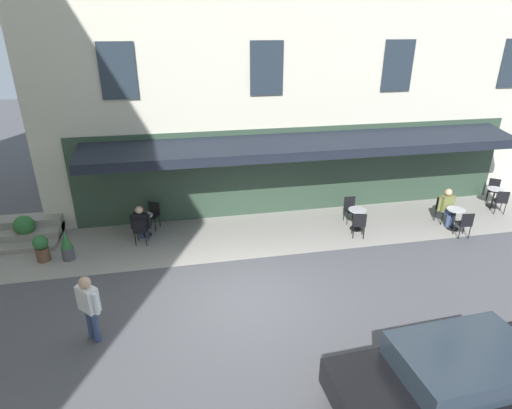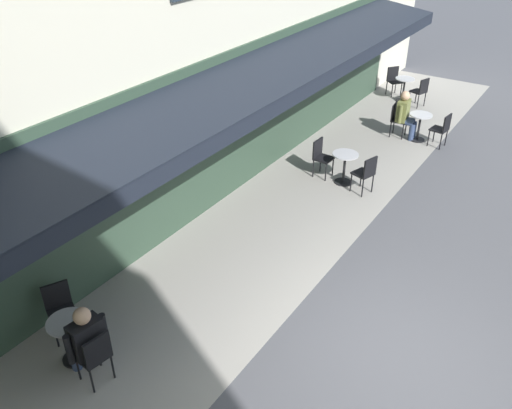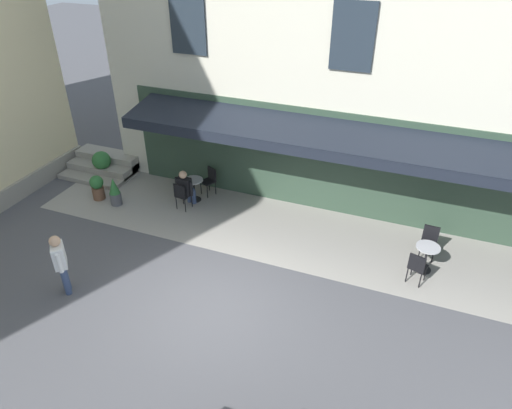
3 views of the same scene
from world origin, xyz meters
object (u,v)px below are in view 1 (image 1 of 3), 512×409
at_px(seated_patron_in_black, 141,222).
at_px(walking_pedestrian_in_white, 89,304).
at_px(cafe_table_streetside, 455,216).
at_px(potted_plant_under_sign, 41,248).
at_px(seated_companion_in_olive, 447,206).
at_px(cafe_chair_black_under_awning, 494,188).
at_px(cafe_chair_black_corner_left, 465,223).
at_px(potted_plant_mid_terrace, 67,246).
at_px(cafe_table_near_entrance, 144,222).
at_px(parked_car_black, 455,378).
at_px(cafe_chair_black_near_door, 359,223).
at_px(cafe_table_far_end, 357,216).
at_px(cafe_chair_black_corner_right, 442,207).
at_px(potted_plant_entrance_left, 24,227).
at_px(cafe_chair_black_kerbside, 153,213).
at_px(cafe_table_mid_terrace, 494,195).
at_px(cafe_chair_black_by_window, 501,200).
at_px(cafe_chair_black_facing_street, 140,229).
at_px(cafe_chair_black_back_row, 350,207).

bearing_deg(seated_patron_in_black, walking_pedestrian_in_white, 79.62).
relative_size(cafe_table_streetside, potted_plant_under_sign, 0.92).
xyz_separation_m(seated_companion_in_olive, walking_pedestrian_in_white, (11.26, 3.73, 0.26)).
bearing_deg(cafe_table_streetside, cafe_chair_black_under_awning, -147.98).
height_order(seated_companion_in_olive, walking_pedestrian_in_white, walking_pedestrian_in_white).
xyz_separation_m(cafe_chair_black_corner_left, potted_plant_mid_terrace, (12.53, -1.08, -0.10)).
bearing_deg(cafe_table_near_entrance, parked_car_black, 125.65).
distance_m(cafe_chair_black_near_door, potted_plant_under_sign, 9.86).
bearing_deg(cafe_table_far_end, cafe_chair_black_corner_right, 179.78).
height_order(seated_companion_in_olive, potted_plant_entrance_left, seated_companion_in_olive).
bearing_deg(cafe_chair_black_near_door, cafe_chair_black_under_awning, -163.97).
relative_size(seated_companion_in_olive, walking_pedestrian_in_white, 0.80).
bearing_deg(cafe_chair_black_corner_right, cafe_chair_black_kerbside, -8.58).
xyz_separation_m(cafe_table_mid_terrace, cafe_chair_black_corner_left, (2.77, 2.05, 0.06)).
relative_size(cafe_chair_black_corner_right, seated_companion_in_olive, 0.70).
distance_m(cafe_table_near_entrance, seated_patron_in_black, 0.46).
xyz_separation_m(cafe_chair_black_by_window, potted_plant_entrance_left, (16.66, -1.06, -0.03)).
bearing_deg(cafe_chair_black_corner_left, cafe_chair_black_facing_street, -8.64).
height_order(cafe_chair_black_back_row, seated_companion_in_olive, seated_companion_in_olive).
bearing_deg(potted_plant_entrance_left, cafe_chair_black_by_window, 176.35).
bearing_deg(cafe_table_near_entrance, cafe_chair_black_facing_street, 81.69).
height_order(cafe_chair_black_by_window, seated_companion_in_olive, seated_companion_in_olive).
distance_m(cafe_chair_black_under_awning, cafe_chair_black_back_row, 6.39).
height_order(cafe_table_mid_terrace, cafe_chair_black_near_door, cafe_chair_black_near_door).
height_order(cafe_table_near_entrance, cafe_chair_black_corner_left, cafe_chair_black_corner_left).
bearing_deg(cafe_chair_black_under_awning, potted_plant_under_sign, 4.81).
distance_m(cafe_chair_black_by_window, walking_pedestrian_in_white, 14.40).
relative_size(cafe_chair_black_corner_right, cafe_chair_black_near_door, 1.00).
relative_size(cafe_chair_black_kerbside, cafe_table_mid_terrace, 1.21).
bearing_deg(potted_plant_under_sign, cafe_chair_black_under_awning, -175.19).
xyz_separation_m(cafe_chair_black_back_row, potted_plant_mid_terrace, (9.33, 0.82, -0.10)).
bearing_deg(cafe_chair_black_corner_right, cafe_chair_black_back_row, -11.31).
xyz_separation_m(cafe_chair_black_back_row, parked_car_black, (1.34, 7.76, 0.16)).
distance_m(cafe_table_near_entrance, cafe_chair_black_under_awning, 13.49).
relative_size(cafe_chair_black_corner_left, seated_companion_in_olive, 0.70).
bearing_deg(potted_plant_mid_terrace, cafe_chair_black_back_row, -175.00).
relative_size(cafe_table_far_end, seated_companion_in_olive, 0.57).
distance_m(cafe_chair_black_corner_right, potted_plant_entrance_left, 14.17).
distance_m(cafe_table_mid_terrace, cafe_chair_black_under_awning, 0.63).
xyz_separation_m(cafe_chair_black_facing_street, walking_pedestrian_in_white, (0.79, 4.28, 0.41)).
bearing_deg(walking_pedestrian_in_white, cafe_chair_black_kerbside, -101.98).
relative_size(cafe_chair_black_near_door, cafe_chair_black_back_row, 1.00).
xyz_separation_m(cafe_chair_black_facing_street, potted_plant_under_sign, (2.84, 0.42, -0.11)).
height_order(cafe_chair_black_corner_right, potted_plant_under_sign, cafe_chair_black_corner_right).
height_order(cafe_chair_black_corner_right, cafe_table_far_end, cafe_chair_black_corner_right).
xyz_separation_m(cafe_chair_black_back_row, potted_plant_entrance_left, (10.89, -0.61, -0.03)).
relative_size(cafe_table_far_end, cafe_chair_black_back_row, 0.82).
distance_m(cafe_chair_black_near_door, cafe_chair_black_back_row, 1.25).
height_order(cafe_table_far_end, potted_plant_entrance_left, potted_plant_entrance_left).
xyz_separation_m(cafe_chair_black_facing_street, cafe_chair_black_back_row, (-7.22, -0.32, 0.00)).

